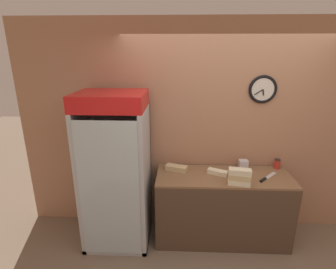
# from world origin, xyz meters

# --- Properties ---
(wall_back) EXTENTS (5.20, 0.09, 2.70)m
(wall_back) POSITION_xyz_m (0.00, 1.19, 1.35)
(wall_back) COLOR #AD7A5B
(wall_back) RESTS_ON ground_plane
(prep_counter) EXTENTS (1.63, 0.59, 0.88)m
(prep_counter) POSITION_xyz_m (0.00, 0.85, 0.44)
(prep_counter) COLOR #4C3828
(prep_counter) RESTS_ON ground_plane
(beverage_cooler) EXTENTS (0.76, 0.71, 1.89)m
(beverage_cooler) POSITION_xyz_m (-1.30, 0.84, 1.04)
(beverage_cooler) COLOR #B2B7BC
(beverage_cooler) RESTS_ON ground_plane
(sandwich_stack_bottom) EXTENTS (0.26, 0.14, 0.06)m
(sandwich_stack_bottom) POSITION_xyz_m (0.13, 0.62, 0.91)
(sandwich_stack_bottom) COLOR beige
(sandwich_stack_bottom) RESTS_ON prep_counter
(sandwich_stack_middle) EXTENTS (0.26, 0.14, 0.06)m
(sandwich_stack_middle) POSITION_xyz_m (0.13, 0.62, 0.98)
(sandwich_stack_middle) COLOR tan
(sandwich_stack_middle) RESTS_ON sandwich_stack_bottom
(sandwich_stack_top) EXTENTS (0.26, 0.14, 0.06)m
(sandwich_stack_top) POSITION_xyz_m (0.13, 0.62, 1.04)
(sandwich_stack_top) COLOR beige
(sandwich_stack_top) RESTS_ON sandwich_stack_middle
(sandwich_flat_left) EXTENTS (0.25, 0.18, 0.06)m
(sandwich_flat_left) POSITION_xyz_m (-0.08, 0.87, 0.91)
(sandwich_flat_left) COLOR beige
(sandwich_flat_left) RESTS_ON prep_counter
(sandwich_flat_right) EXTENTS (0.29, 0.18, 0.07)m
(sandwich_flat_right) POSITION_xyz_m (-0.58, 0.96, 0.91)
(sandwich_flat_right) COLOR tan
(sandwich_flat_right) RESTS_ON prep_counter
(chefs_knife) EXTENTS (0.28, 0.28, 0.02)m
(chefs_knife) POSITION_xyz_m (0.48, 0.78, 0.89)
(chefs_knife) COLOR silver
(chefs_knife) RESTS_ON prep_counter
(condiment_jar) EXTENTS (0.07, 0.07, 0.12)m
(condiment_jar) POSITION_xyz_m (0.71, 1.08, 0.94)
(condiment_jar) COLOR #B72D23
(condiment_jar) RESTS_ON prep_counter
(napkin_dispenser) EXTENTS (0.11, 0.09, 0.12)m
(napkin_dispenser) POSITION_xyz_m (0.27, 1.04, 0.94)
(napkin_dispenser) COLOR silver
(napkin_dispenser) RESTS_ON prep_counter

